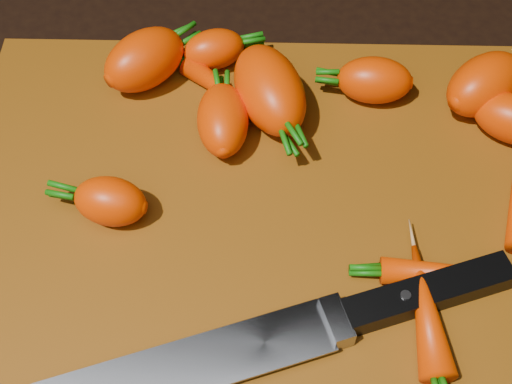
{
  "coord_description": "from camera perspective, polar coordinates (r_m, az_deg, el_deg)",
  "views": [
    {
      "loc": [
        0.01,
        -0.32,
        0.5
      ],
      "look_at": [
        0.0,
        0.01,
        0.03
      ],
      "focal_mm": 50.0,
      "sensor_mm": 36.0,
      "label": 1
    }
  ],
  "objects": [
    {
      "name": "carrot_8",
      "position": [
        0.56,
        16.0,
        -6.26
      ],
      "size": [
        0.12,
        0.02,
        0.02
      ],
      "primitive_type": "ellipsoid",
      "rotation": [
        0.0,
        0.0,
        -0.02
      ],
      "color": "#EC3900",
      "rests_on": "cutting_board"
    },
    {
      "name": "carrot_10",
      "position": [
        0.64,
        -1.72,
        7.62
      ],
      "size": [
        0.1,
        0.09,
        0.02
      ],
      "primitive_type": "ellipsoid",
      "rotation": [
        0.0,
        0.0,
        5.58
      ],
      "color": "#EC3900",
      "rests_on": "cutting_board"
    },
    {
      "name": "carrot_9",
      "position": [
        0.54,
        13.41,
        -9.06
      ],
      "size": [
        0.03,
        0.11,
        0.03
      ],
      "primitive_type": "ellipsoid",
      "rotation": [
        0.0,
        0.0,
        1.63
      ],
      "color": "#EC3900",
      "rests_on": "cutting_board"
    },
    {
      "name": "carrot_11",
      "position": [
        0.66,
        17.87,
        8.22
      ],
      "size": [
        0.1,
        0.09,
        0.05
      ],
      "primitive_type": "ellipsoid",
      "rotation": [
        0.0,
        0.0,
        0.67
      ],
      "color": "#EC3900",
      "rests_on": "cutting_board"
    },
    {
      "name": "carrot_1",
      "position": [
        0.57,
        -11.58,
        -0.74
      ],
      "size": [
        0.07,
        0.05,
        0.04
      ],
      "primitive_type": "ellipsoid",
      "rotation": [
        0.0,
        0.0,
        2.95
      ],
      "color": "#EC3900",
      "rests_on": "cutting_board"
    },
    {
      "name": "carrot_0",
      "position": [
        0.66,
        -8.91,
        10.42
      ],
      "size": [
        0.09,
        0.09,
        0.05
      ],
      "primitive_type": "ellipsoid",
      "rotation": [
        0.0,
        0.0,
        0.76
      ],
      "color": "#EC3900",
      "rests_on": "cutting_board"
    },
    {
      "name": "knife",
      "position": [
        0.51,
        -4.26,
        -13.43
      ],
      "size": [
        0.37,
        0.16,
        0.02
      ],
      "rotation": [
        0.0,
        0.0,
        0.33
      ],
      "color": "gray",
      "rests_on": "cutting_board"
    },
    {
      "name": "carrot_2",
      "position": [
        0.63,
        1.09,
        8.19
      ],
      "size": [
        0.09,
        0.11,
        0.06
      ],
      "primitive_type": "ellipsoid",
      "rotation": [
        0.0,
        0.0,
        -1.22
      ],
      "color": "#EC3900",
      "rests_on": "cutting_board"
    },
    {
      "name": "cutting_board",
      "position": [
        0.58,
        -0.02,
        -2.15
      ],
      "size": [
        0.5,
        0.4,
        0.01
      ],
      "primitive_type": "cube",
      "color": "#6A3808",
      "rests_on": "ground"
    },
    {
      "name": "ground",
      "position": [
        0.59,
        -0.02,
        -2.72
      ],
      "size": [
        2.0,
        2.0,
        0.01
      ],
      "primitive_type": "cube",
      "color": "black"
    },
    {
      "name": "carrot_5",
      "position": [
        0.68,
        -3.37,
        11.32
      ],
      "size": [
        0.07,
        0.05,
        0.04
      ],
      "primitive_type": "ellipsoid",
      "rotation": [
        0.0,
        0.0,
        0.32
      ],
      "color": "#EC3900",
      "rests_on": "cutting_board"
    },
    {
      "name": "carrot_4",
      "position": [
        0.65,
        9.45,
        8.81
      ],
      "size": [
        0.07,
        0.05,
        0.04
      ],
      "primitive_type": "ellipsoid",
      "rotation": [
        0.0,
        0.0,
        3.07
      ],
      "color": "#EC3900",
      "rests_on": "cutting_board"
    },
    {
      "name": "carrot_3",
      "position": [
        0.61,
        -2.68,
        5.78
      ],
      "size": [
        0.05,
        0.08,
        0.04
      ],
      "primitive_type": "ellipsoid",
      "rotation": [
        0.0,
        0.0,
        1.64
      ],
      "color": "#EC3900",
      "rests_on": "cutting_board"
    }
  ]
}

